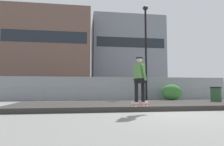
% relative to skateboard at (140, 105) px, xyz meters
% --- Properties ---
extents(ground_plane, '(120.00, 120.00, 0.00)m').
position_rel_skateboard_xyz_m(ground_plane, '(0.99, 0.09, -0.36)').
color(ground_plane, slate).
extents(gravel_berm, '(12.73, 3.66, 0.21)m').
position_rel_skateboard_xyz_m(gravel_berm, '(0.99, 2.65, -0.26)').
color(gravel_berm, '#33302D').
rests_on(gravel_berm, ground_plane).
extents(skateboard, '(0.81, 0.50, 0.07)m').
position_rel_skateboard_xyz_m(skateboard, '(0.00, 0.00, 0.00)').
color(skateboard, '#B22D2D').
extents(skater, '(0.70, 0.62, 1.73)m').
position_rel_skateboard_xyz_m(skater, '(0.00, -0.00, 1.00)').
color(skater, '#B2ADA8').
rests_on(skater, skateboard).
extents(chain_fence, '(18.52, 0.06, 1.85)m').
position_rel_skateboard_xyz_m(chain_fence, '(0.99, 8.91, 0.57)').
color(chain_fence, gray).
rests_on(chain_fence, ground_plane).
extents(street_lamp, '(0.44, 0.44, 7.68)m').
position_rel_skateboard_xyz_m(street_lamp, '(2.96, 8.27, 4.34)').
color(street_lamp, black).
rests_on(street_lamp, ground_plane).
extents(parked_car_near, '(4.41, 1.97, 1.66)m').
position_rel_skateboard_xyz_m(parked_car_near, '(-2.37, 12.13, 0.48)').
color(parked_car_near, '#B7BABF').
rests_on(parked_car_near, ground_plane).
extents(library_building, '(18.72, 11.89, 18.68)m').
position_rel_skateboard_xyz_m(library_building, '(-9.92, 40.89, 8.98)').
color(library_building, brown).
rests_on(library_building, ground_plane).
extents(office_block, '(18.92, 15.74, 19.90)m').
position_rel_skateboard_xyz_m(office_block, '(9.85, 48.70, 9.59)').
color(office_block, slate).
rests_on(office_block, ground_plane).
extents(shrub_left, '(1.60, 1.31, 1.24)m').
position_rel_skateboard_xyz_m(shrub_left, '(4.84, 7.74, 0.26)').
color(shrub_left, '#336B2D').
rests_on(shrub_left, ground_plane).
extents(trash_bin, '(0.59, 0.59, 1.03)m').
position_rel_skateboard_xyz_m(trash_bin, '(5.46, 3.38, 0.16)').
color(trash_bin, '#2D5133').
rests_on(trash_bin, ground_plane).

